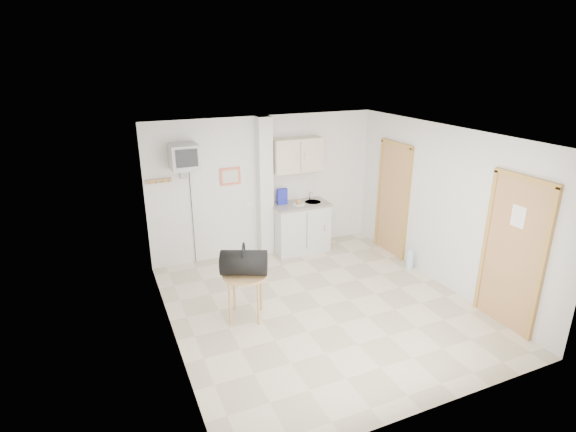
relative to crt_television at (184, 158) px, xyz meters
name	(u,v)px	position (x,y,z in m)	size (l,w,h in m)	color
ground	(321,306)	(1.45, -2.02, -1.94)	(4.50, 4.50, 0.00)	beige
room_envelope	(337,203)	(1.69, -1.93, -0.40)	(4.24, 4.54, 2.55)	white
kitchenette	(300,209)	(2.02, -0.02, -1.13)	(1.03, 0.58, 2.10)	silver
crt_television	(184,158)	(0.00, 0.00, 0.00)	(0.44, 0.45, 2.15)	slate
round_table	(245,279)	(0.36, -1.83, -1.36)	(0.63, 0.63, 0.67)	#AA7D4D
duffel_bag	(244,262)	(0.35, -1.84, -1.09)	(0.71, 0.57, 0.46)	black
water_bottle	(410,259)	(3.43, -1.51, -1.77)	(0.12, 0.12, 0.36)	#B3DAF4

